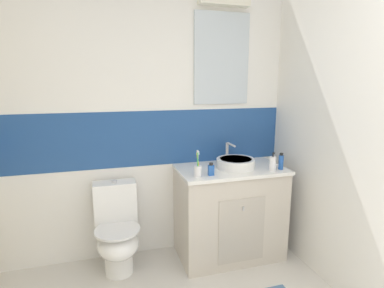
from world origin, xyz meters
name	(u,v)px	position (x,y,z in m)	size (l,w,h in m)	color
wall_back_tiled	(148,120)	(0.01, 2.45, 1.26)	(3.20, 0.20, 2.50)	white
wall_right_plain	(383,138)	(1.35, 1.20, 1.25)	(0.10, 3.48, 2.50)	white
vanity_cabinet	(229,212)	(0.70, 2.13, 0.43)	(0.95, 0.57, 0.85)	beige
sink_basin	(236,163)	(0.74, 2.11, 0.90)	(0.35, 0.39, 0.20)	white
toilet	(117,232)	(-0.31, 2.16, 0.36)	(0.37, 0.50, 0.77)	white
toothbrush_cup	(198,169)	(0.34, 1.95, 0.91)	(0.06, 0.06, 0.22)	white
soap_dispenser	(273,164)	(1.00, 1.93, 0.91)	(0.06, 0.06, 0.17)	white
perfume_flask_small	(211,169)	(0.45, 1.95, 0.90)	(0.05, 0.03, 0.11)	#2659B2
deodorant_spray_can	(281,162)	(1.10, 1.95, 0.92)	(0.04, 0.04, 0.15)	#2659B2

